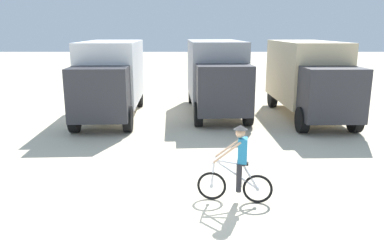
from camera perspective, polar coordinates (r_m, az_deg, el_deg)
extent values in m
plane|color=beige|center=(9.05, -2.27, -11.79)|extent=(120.00, 120.00, 0.00)
cube|color=white|center=(17.93, -11.79, 7.22)|extent=(2.64, 5.31, 2.70)
cube|color=#2D2D33|center=(14.68, -13.74, 3.82)|extent=(2.27, 1.60, 2.00)
cube|color=black|center=(13.94, -14.36, 4.75)|extent=(2.03, 0.17, 0.80)
cylinder|color=black|center=(14.81, -9.58, 0.15)|extent=(0.37, 1.01, 1.00)
cylinder|color=black|center=(15.19, -17.24, 0.07)|extent=(0.37, 1.01, 1.00)
cylinder|color=black|center=(19.67, -7.89, 3.49)|extent=(0.37, 1.01, 1.00)
cylinder|color=black|center=(19.96, -13.74, 3.38)|extent=(0.37, 1.01, 1.00)
cube|color=#9E9EA3|center=(18.53, 3.47, 7.67)|extent=(2.68, 5.32, 2.70)
cube|color=#2D2D33|center=(15.24, 4.89, 4.51)|extent=(2.28, 1.62, 2.00)
cube|color=black|center=(14.51, 5.30, 5.44)|extent=(2.03, 0.19, 0.80)
cylinder|color=black|center=(15.70, 8.46, 0.95)|extent=(0.37, 1.02, 1.00)
cylinder|color=black|center=(15.42, 1.01, 0.88)|extent=(0.37, 1.02, 1.00)
cylinder|color=black|center=(20.52, 5.72, 3.97)|extent=(0.37, 1.02, 1.00)
cylinder|color=black|center=(20.31, 0.01, 3.94)|extent=(0.37, 1.02, 1.00)
cube|color=#CCB78E|center=(18.22, 16.63, 7.04)|extent=(2.51, 5.25, 2.70)
cube|color=#2D2D33|center=(15.11, 20.36, 3.63)|extent=(2.23, 1.55, 2.00)
cube|color=black|center=(14.42, 21.47, 4.52)|extent=(2.03, 0.12, 0.80)
cylinder|color=black|center=(15.79, 23.38, 0.05)|extent=(0.34, 1.01, 1.00)
cylinder|color=black|center=(15.05, 16.30, 0.01)|extent=(0.34, 1.01, 1.00)
cylinder|color=black|center=(20.33, 17.67, 3.31)|extent=(0.34, 1.01, 1.00)
cylinder|color=black|center=(19.77, 12.05, 3.37)|extent=(0.34, 1.01, 1.00)
torus|color=black|center=(8.89, 3.01, -9.87)|extent=(0.68, 0.17, 0.68)
cylinder|color=silver|center=(8.89, 3.01, -9.87)|extent=(0.09, 0.09, 0.08)
torus|color=black|center=(8.84, 9.89, -10.20)|extent=(0.68, 0.17, 0.68)
cylinder|color=silver|center=(8.84, 9.89, -10.20)|extent=(0.09, 0.09, 0.08)
cylinder|color=silver|center=(8.73, 6.66, -8.13)|extent=(1.02, 0.22, 0.68)
cylinder|color=silver|center=(8.64, 5.56, -6.35)|extent=(0.66, 0.16, 0.13)
cylinder|color=silver|center=(8.74, 8.82, -8.47)|extent=(0.39, 0.11, 0.59)
cylinder|color=silver|center=(8.77, 3.20, -7.96)|extent=(0.11, 0.07, 0.64)
cylinder|color=silver|center=(8.65, 3.39, -6.00)|extent=(0.12, 0.52, 0.04)
cube|color=black|center=(8.63, 7.74, -6.51)|extent=(0.26, 0.16, 0.06)
cube|color=teal|center=(8.53, 7.67, -4.55)|extent=(0.25, 0.35, 0.56)
sphere|color=tan|center=(8.42, 7.35, -1.94)|extent=(0.22, 0.22, 0.22)
cone|color=#333333|center=(8.38, 7.38, -1.08)|extent=(0.32, 0.32, 0.10)
cylinder|color=#26262B|center=(8.62, 7.11, -8.66)|extent=(0.12, 0.12, 0.66)
cylinder|color=#26262B|center=(8.86, 7.19, -8.03)|extent=(0.12, 0.12, 0.66)
cylinder|color=tan|center=(8.38, 5.31, -4.92)|extent=(0.63, 0.11, 0.53)
cylinder|color=tan|center=(8.72, 5.49, -4.18)|extent=(0.62, 0.19, 0.53)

